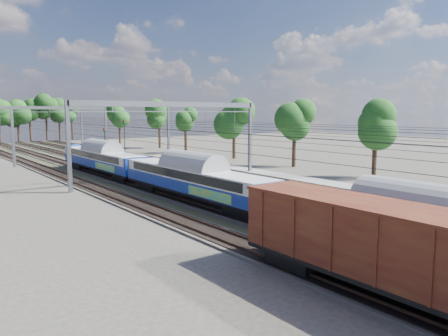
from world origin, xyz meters
TOP-DOWN VIEW (x-y plane):
  - ground at (0.00, 0.00)m, footprint 220.00×220.00m
  - track_bed at (-0.00, 45.00)m, footprint 21.00×130.00m
  - platform at (12.00, 20.00)m, footprint 3.00×70.00m
  - catenary at (0.33, 52.69)m, footprint 25.65×130.00m
  - tree_belt at (7.98, 90.71)m, footprint 39.45×100.61m
  - emu_train at (-4.50, 18.30)m, footprint 2.96×62.53m
  - freight_boxcar at (-9.00, -3.37)m, footprint 3.14×15.15m
  - worker at (3.74, 63.41)m, footprint 0.51×0.66m
  - signal_near at (4.63, 61.51)m, footprint 0.34×0.31m
  - signal_far at (11.94, 69.44)m, footprint 0.42×0.38m

SIDE VIEW (x-z plane):
  - ground at x=0.00m, z-range 0.00..0.00m
  - track_bed at x=0.00m, z-range -0.07..0.27m
  - platform at x=12.00m, z-range 0.00..0.30m
  - worker at x=3.74m, z-range 0.00..1.62m
  - freight_boxcar at x=-9.00m, z-range 0.43..4.34m
  - emu_train at x=-4.50m, z-range 0.38..4.70m
  - signal_near at x=4.63m, z-range 0.67..5.72m
  - signal_far at x=11.94m, z-range 0.83..7.12m
  - catenary at x=0.33m, z-range 1.90..10.90m
  - tree_belt at x=7.98m, z-range 2.51..14.28m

